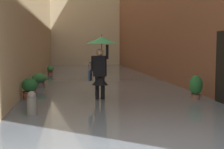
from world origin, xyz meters
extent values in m
plane|color=#605B56|center=(0.00, -11.17, 0.00)|extent=(60.00, 60.00, 0.00)
cube|color=slate|center=(0.00, -11.17, 0.07)|extent=(6.65, 28.35, 0.14)
cube|color=#2D2319|center=(0.59, -5.00, 0.05)|extent=(0.19, 0.26, 0.10)
cylinder|color=black|center=(0.59, -5.00, 0.47)|extent=(0.15, 0.15, 0.74)
cube|color=#2D2319|center=(0.42, -4.94, 0.05)|extent=(0.19, 0.26, 0.10)
cylinder|color=black|center=(0.42, -4.94, 0.47)|extent=(0.15, 0.15, 0.74)
cube|color=black|center=(0.50, -4.97, 1.16)|extent=(0.43, 0.34, 0.63)
cone|color=black|center=(0.50, -4.97, 0.72)|extent=(0.64, 0.64, 0.28)
sphere|color=tan|center=(0.50, -4.97, 1.58)|extent=(0.23, 0.23, 0.23)
cylinder|color=black|center=(0.28, -4.89, 1.59)|extent=(0.11, 0.11, 0.44)
cylinder|color=black|center=(0.72, -5.05, 1.23)|extent=(0.11, 0.11, 0.48)
cylinder|color=black|center=(0.44, -4.95, 1.71)|extent=(0.02, 0.02, 0.47)
cone|color=#338C4C|center=(0.44, -4.95, 1.94)|extent=(0.97, 0.97, 0.22)
cylinder|color=black|center=(0.44, -4.95, 2.08)|extent=(0.01, 0.01, 0.08)
cube|color=#334766|center=(0.80, -5.06, 0.86)|extent=(0.15, 0.28, 0.32)
torus|color=#334766|center=(0.80, -5.06, 1.14)|extent=(0.12, 0.29, 0.30)
cylinder|color=brown|center=(2.65, -5.30, 0.18)|extent=(0.40, 0.40, 0.35)
torus|color=brown|center=(2.65, -5.30, 0.35)|extent=(0.44, 0.44, 0.04)
ellipsoid|color=#23602D|center=(2.65, -5.30, 0.57)|extent=(0.47, 0.47, 0.43)
cylinder|color=brown|center=(2.52, -13.91, 0.14)|extent=(0.29, 0.29, 0.29)
torus|color=brown|center=(2.52, -13.91, 0.29)|extent=(0.32, 0.32, 0.04)
ellipsoid|color=#428947|center=(2.52, -13.91, 0.48)|extent=(0.38, 0.38, 0.38)
cylinder|color=#66605B|center=(2.60, -7.99, 0.17)|extent=(0.39, 0.39, 0.34)
torus|color=#56524E|center=(2.60, -7.99, 0.34)|extent=(0.42, 0.42, 0.04)
ellipsoid|color=#387F3D|center=(2.60, -7.99, 0.52)|extent=(0.57, 0.57, 0.36)
cylinder|color=brown|center=(-2.39, -4.50, 0.14)|extent=(0.28, 0.28, 0.29)
torus|color=brown|center=(-2.39, -4.50, 0.29)|extent=(0.32, 0.32, 0.04)
ellipsoid|color=#23602D|center=(-2.39, -4.50, 0.58)|extent=(0.41, 0.41, 0.60)
cylinder|color=gray|center=(2.32, -2.98, 0.28)|extent=(0.22, 0.22, 0.56)
sphere|color=gray|center=(2.32, -2.98, 0.61)|extent=(0.20, 0.20, 0.20)
camera|label=1|loc=(1.43, 4.52, 1.77)|focal=50.16mm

